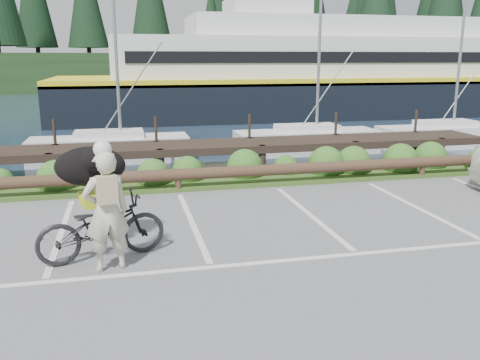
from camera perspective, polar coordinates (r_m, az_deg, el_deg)
The scene contains 7 objects.
ground at distance 8.85m, azimuth -3.67°, elevation -8.76°, with size 72.00×72.00×0.00m, color #5F5F62.
harbor_backdrop at distance 86.59m, azimuth -12.03°, elevation 11.04°, with size 170.00×160.00×30.00m.
vegetation_strip at distance 13.85m, azimuth -7.24°, elevation -0.37°, with size 34.00×1.60×0.10m, color #3D5B21.
log_rail at distance 13.19m, azimuth -6.92°, elevation -1.30°, with size 32.00×0.30×0.60m, color #443021, non-canonical shape.
bicycle at distance 8.94m, azimuth -15.28°, elevation -5.13°, with size 0.75×2.16×1.13m, color black.
cyclist at distance 8.35m, azimuth -14.76°, elevation -3.43°, with size 0.72×0.47×1.97m, color beige.
dog at distance 9.37m, azimuth -16.47°, elevation 1.48°, with size 1.23×0.60×0.71m, color black.
Camera 1 is at (-1.28, -8.09, 3.36)m, focal length 38.00 mm.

